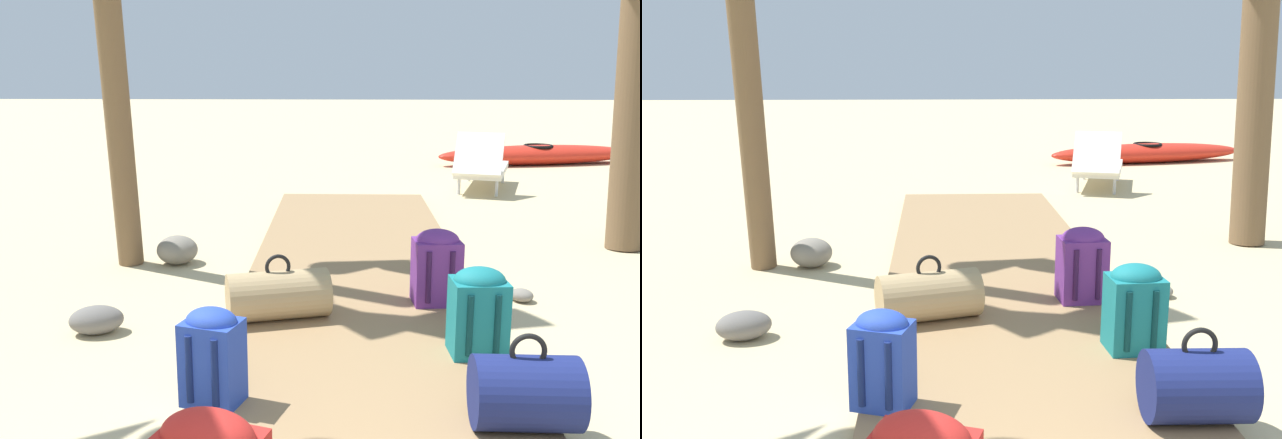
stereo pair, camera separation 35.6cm
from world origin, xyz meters
The scene contains 12 objects.
ground_plane centered at (0.00, 3.19, 0.00)m, with size 60.00×60.00×0.00m, color #CCB789.
boardwalk centered at (0.00, 3.99, 0.04)m, with size 1.70×7.97×0.08m, color #9E7A51.
backpack_teal centered at (0.63, 3.06, 0.34)m, with size 0.31×0.28×0.50m.
backpack_purple centered at (0.51, 3.92, 0.35)m, with size 0.33×0.29×0.51m.
backpack_blue centered at (-0.74, 2.43, 0.33)m, with size 0.32×0.28×0.48m.
duffel_bag_navy centered at (0.69, 2.24, 0.25)m, with size 0.47×0.34×0.45m.
duffel_bag_tan centered at (-0.53, 3.58, 0.24)m, with size 0.70×0.47×0.42m.
lounge_chair centered at (1.74, 8.77, 0.33)m, with size 1.01×1.63×0.80m.
kayak centered at (3.18, 11.29, 0.17)m, with size 3.56×1.31×0.34m.
rock_left_far centered at (-1.53, 5.08, 0.12)m, with size 0.35×0.34×0.24m, color gray.
rock_right_mid centered at (1.17, 4.19, 0.05)m, with size 0.17×0.15×0.09m, color gray.
rock_left_near centered at (-1.67, 3.49, 0.09)m, with size 0.34×0.24×0.18m, color slate.
Camera 1 is at (-0.13, -0.65, 1.67)m, focal length 39.49 mm.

